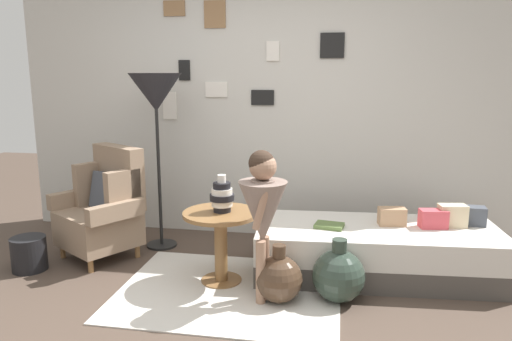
{
  "coord_description": "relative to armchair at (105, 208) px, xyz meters",
  "views": [
    {
      "loc": [
        0.79,
        -2.68,
        1.6
      ],
      "look_at": [
        0.15,
        0.95,
        0.85
      ],
      "focal_mm": 33.7,
      "sensor_mm": 36.0,
      "label": 1
    }
  ],
  "objects": [
    {
      "name": "ground_plane",
      "position": [
        1.23,
        -1.09,
        -0.44
      ],
      "size": [
        12.0,
        12.0,
        0.0
      ],
      "primitive_type": "plane",
      "color": "#4C3D33"
    },
    {
      "name": "gallery_wall",
      "position": [
        1.22,
        0.86,
        0.86
      ],
      "size": [
        4.8,
        0.12,
        2.6
      ],
      "color": "beige",
      "rests_on": "ground"
    },
    {
      "name": "rug",
      "position": [
        1.24,
        -0.51,
        -0.43
      ],
      "size": [
        1.63,
        1.3,
        0.01
      ],
      "primitive_type": "cube",
      "color": "silver",
      "rests_on": "ground"
    },
    {
      "name": "armchair",
      "position": [
        0.0,
        0.0,
        0.0
      ],
      "size": [
        0.9,
        0.84,
        0.97
      ],
      "color": "#9E7042",
      "rests_on": "ground"
    },
    {
      "name": "daybed",
      "position": [
        2.34,
        -0.01,
        -0.24
      ],
      "size": [
        1.95,
        0.92,
        0.4
      ],
      "color": "#4C4742",
      "rests_on": "ground"
    },
    {
      "name": "pillow_head",
      "position": [
        3.09,
        0.18,
        0.04
      ],
      "size": [
        0.18,
        0.13,
        0.15
      ],
      "primitive_type": "cube",
      "rotation": [
        0.0,
        0.0,
        -0.06
      ],
      "color": "#474C56",
      "rests_on": "daybed"
    },
    {
      "name": "pillow_mid",
      "position": [
        2.92,
        0.11,
        0.05
      ],
      "size": [
        0.23,
        0.15,
        0.18
      ],
      "primitive_type": "cube",
      "rotation": [
        0.0,
        0.0,
        0.16
      ],
      "color": "beige",
      "rests_on": "daybed"
    },
    {
      "name": "pillow_back",
      "position": [
        2.76,
        0.05,
        0.03
      ],
      "size": [
        0.22,
        0.15,
        0.15
      ],
      "primitive_type": "cube",
      "rotation": [
        0.0,
        0.0,
        0.17
      ],
      "color": "#D64C56",
      "rests_on": "daybed"
    },
    {
      "name": "pillow_extra",
      "position": [
        2.45,
        0.06,
        0.03
      ],
      "size": [
        0.23,
        0.15,
        0.14
      ],
      "primitive_type": "cube",
      "rotation": [
        0.0,
        0.0,
        0.15
      ],
      "color": "tan",
      "rests_on": "daybed"
    },
    {
      "name": "side_table",
      "position": [
        1.14,
        -0.36,
        -0.03
      ],
      "size": [
        0.57,
        0.57,
        0.57
      ],
      "color": "olive",
      "rests_on": "ground"
    },
    {
      "name": "vase_striped",
      "position": [
        1.15,
        -0.35,
        0.25
      ],
      "size": [
        0.19,
        0.19,
        0.29
      ],
      "color": "black",
      "rests_on": "side_table"
    },
    {
      "name": "floor_lamp",
      "position": [
        0.39,
        0.31,
        0.95
      ],
      "size": [
        0.47,
        0.47,
        1.6
      ],
      "color": "black",
      "rests_on": "ground"
    },
    {
      "name": "person_child",
      "position": [
        1.51,
        -0.62,
        0.26
      ],
      "size": [
        0.34,
        0.34,
        1.09
      ],
      "color": "#A37A60",
      "rests_on": "ground"
    },
    {
      "name": "book_on_daybed",
      "position": [
        1.96,
        -0.09,
        -0.02
      ],
      "size": [
        0.24,
        0.2,
        0.03
      ],
      "primitive_type": "cube",
      "rotation": [
        0.0,
        0.0,
        -0.17
      ],
      "color": "#58713B",
      "rests_on": "daybed"
    },
    {
      "name": "demijohn_near",
      "position": [
        1.62,
        -0.61,
        -0.27
      ],
      "size": [
        0.34,
        0.34,
        0.42
      ],
      "color": "#473323",
      "rests_on": "ground"
    },
    {
      "name": "demijohn_far",
      "position": [
        2.04,
        -0.53,
        -0.25
      ],
      "size": [
        0.38,
        0.38,
        0.46
      ],
      "color": "#2D3D33",
      "rests_on": "ground"
    },
    {
      "name": "magazine_basket",
      "position": [
        -0.48,
        -0.41,
        -0.3
      ],
      "size": [
        0.28,
        0.28,
        0.28
      ],
      "primitive_type": "cylinder",
      "color": "black",
      "rests_on": "ground"
    }
  ]
}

